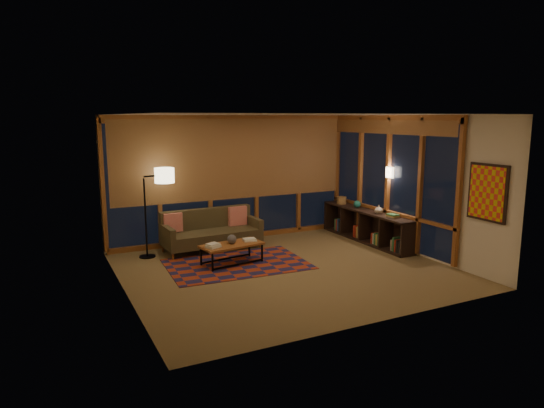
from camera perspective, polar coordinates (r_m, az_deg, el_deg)
name	(u,v)px	position (r m, az deg, el deg)	size (l,w,h in m)	color
floor	(286,270)	(8.65, 1.68, -7.72)	(5.50, 5.00, 0.01)	#9A7848
ceiling	(287,115)	(8.23, 1.78, 10.48)	(5.50, 5.00, 0.01)	silver
walls	(287,194)	(8.33, 1.72, 1.15)	(5.51, 5.01, 2.70)	beige
window_wall_back	(234,178)	(10.51, -4.55, 3.01)	(5.30, 0.16, 2.60)	#AD632B
window_wall_right	(387,181)	(10.32, 13.36, 2.63)	(0.16, 3.70, 2.60)	#AD632B
wall_art	(487,193)	(8.61, 24.00, 1.24)	(0.06, 0.74, 0.94)	red
wall_sconce	(390,172)	(10.14, 13.69, 3.63)	(0.12, 0.18, 0.22)	#FFEFB9
sofa	(212,231)	(9.87, -7.07, -3.12)	(1.95, 0.79, 0.80)	#49412A
pillow_left	(173,223)	(9.79, -11.59, -2.24)	(0.37, 0.12, 0.37)	#DA0204
pillow_right	(237,216)	(10.26, -4.11, -1.41)	(0.40, 0.13, 0.40)	#DA0204
area_rug	(237,264)	(8.96, -4.13, -7.05)	(2.50, 1.67, 0.01)	#A33418
coffee_table	(232,254)	(8.95, -4.74, -5.87)	(1.13, 0.52, 0.38)	#AD632B
book_stack_a	(213,246)	(8.69, -6.95, -4.88)	(0.22, 0.18, 0.07)	silver
book_stack_b	(250,240)	(9.07, -2.65, -4.23)	(0.23, 0.18, 0.05)	silver
ceramic_pot	(232,239)	(8.90, -4.76, -4.13)	(0.17, 0.17, 0.17)	black
floor_lamp	(145,213)	(9.50, -14.68, -1.07)	(0.57, 0.37, 1.71)	black
bookshelf	(366,226)	(10.68, 10.99, -2.53)	(0.40, 2.72, 0.68)	#35241E
basket	(342,200)	(11.31, 8.19, 0.44)	(0.22, 0.22, 0.16)	#9F6F46
teal_bowl	(357,204)	(10.86, 9.99, -0.02)	(0.16, 0.16, 0.16)	#1B6758
vase	(379,209)	(10.29, 12.43, -0.62)	(0.17, 0.17, 0.18)	tan
shelf_book_stack	(393,216)	(9.96, 14.02, -1.35)	(0.18, 0.26, 0.07)	silver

